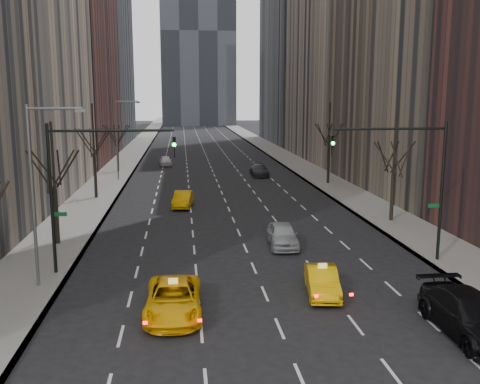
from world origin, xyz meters
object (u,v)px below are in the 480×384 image
object	(u,v)px
taxi_sedan	(322,281)
silver_sedan_ahead	(283,235)
taxi_suv	(173,299)
parked_suv_black	(470,315)

from	to	relation	value
taxi_sedan	silver_sedan_ahead	distance (m)	8.56
taxi_sedan	silver_sedan_ahead	xyz separation A→B (m)	(-0.32, 8.56, 0.09)
taxi_suv	silver_sedan_ahead	size ratio (longest dim) A/B	1.18
taxi_sedan	taxi_suv	bearing A→B (deg)	-158.51
parked_suv_black	silver_sedan_ahead	bearing A→B (deg)	110.00
taxi_suv	parked_suv_black	bearing A→B (deg)	-14.55
taxi_sedan	silver_sedan_ahead	bearing A→B (deg)	100.13
taxi_suv	taxi_sedan	size ratio (longest dim) A/B	1.28
taxi_suv	taxi_sedan	xyz separation A→B (m)	(7.15, 1.72, -0.06)
silver_sedan_ahead	parked_suv_black	world-z (taller)	parked_suv_black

